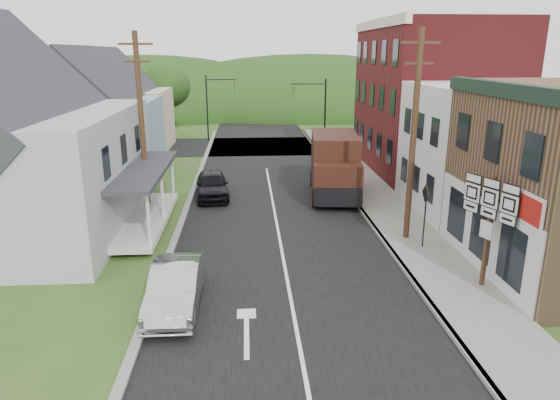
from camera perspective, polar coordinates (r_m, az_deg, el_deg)
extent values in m
plane|color=#2D4719|center=(18.72, 0.77, -8.86)|extent=(120.00, 120.00, 0.00)
cube|color=black|center=(28.07, -0.87, -0.08)|extent=(9.00, 90.00, 0.02)
cube|color=black|center=(44.61, -2.04, 6.18)|extent=(60.00, 9.00, 0.02)
cube|color=slate|center=(27.10, 11.91, -0.89)|extent=(2.80, 55.00, 0.15)
cube|color=slate|center=(26.77, 9.13, -0.96)|extent=(0.20, 55.00, 0.15)
cube|color=slate|center=(26.31, -10.81, -1.39)|extent=(0.30, 55.00, 0.12)
cube|color=silver|center=(27.88, 23.38, 5.32)|extent=(8.00, 7.00, 6.50)
cube|color=maroon|center=(36.28, 16.94, 11.07)|extent=(8.00, 12.00, 10.00)
cube|color=#A1A4A7|center=(25.74, -28.14, 2.73)|extent=(10.00, 12.00, 5.50)
cube|color=#879BB8|center=(35.62, -19.61, 6.67)|extent=(7.00, 8.00, 5.00)
cube|color=beige|center=(44.38, -17.22, 8.67)|extent=(7.00, 8.00, 5.00)
cylinder|color=#472D19|center=(21.81, 14.98, 6.67)|extent=(0.26, 0.26, 9.00)
cube|color=#472D19|center=(21.52, 15.78, 16.94)|extent=(1.60, 0.10, 0.10)
cube|color=#472D19|center=(21.52, 15.61, 14.82)|extent=(1.20, 0.10, 0.10)
cylinder|color=#472D19|center=(25.62, -15.50, 8.03)|extent=(0.26, 0.26, 9.00)
cube|color=#472D19|center=(25.38, -16.20, 16.76)|extent=(1.60, 0.10, 0.10)
cube|color=#472D19|center=(25.38, -16.05, 14.96)|extent=(1.20, 0.10, 0.10)
cylinder|color=black|center=(41.17, 5.15, 9.47)|extent=(0.14, 0.14, 6.00)
cylinder|color=black|center=(40.73, 3.25, 13.11)|extent=(2.80, 0.10, 0.10)
imported|color=olive|center=(40.65, 1.52, 12.14)|extent=(0.16, 0.20, 1.00)
cylinder|color=black|center=(47.76, -8.33, 10.34)|extent=(0.14, 0.14, 6.00)
cylinder|color=black|center=(47.47, -6.73, 13.51)|extent=(2.80, 0.10, 0.10)
imported|color=olive|center=(47.47, -5.21, 12.71)|extent=(0.16, 0.20, 1.00)
cylinder|color=#382616|center=(41.23, -29.32, 6.58)|extent=(0.36, 0.36, 4.76)
cylinder|color=#382616|center=(49.81, -12.80, 9.16)|extent=(0.36, 0.36, 3.92)
ellipsoid|color=black|center=(49.54, -13.02, 12.53)|extent=(4.80, 4.80, 4.08)
ellipsoid|color=black|center=(72.31, -2.80, 10.17)|extent=(90.00, 30.00, 16.00)
imported|color=#B0B0B5|center=(16.71, -11.86, -9.77)|extent=(1.54, 4.39, 1.45)
imported|color=black|center=(28.72, -7.78, 1.71)|extent=(2.19, 4.56, 1.50)
cube|color=black|center=(29.31, 6.19, 4.45)|extent=(3.04, 5.10, 3.20)
cube|color=black|center=(26.65, 6.57, 1.99)|extent=(2.71, 2.03, 2.10)
cube|color=black|center=(26.66, 6.59, 3.95)|extent=(2.45, 1.56, 0.06)
cube|color=black|center=(25.89, 6.68, 0.28)|extent=(2.43, 0.42, 0.99)
cylinder|color=black|center=(26.92, 4.02, 0.26)|extent=(0.41, 1.02, 0.99)
cylinder|color=black|center=(27.10, 8.93, 0.20)|extent=(0.41, 1.02, 0.99)
cylinder|color=black|center=(31.19, 3.78, 2.54)|extent=(0.41, 1.02, 0.99)
cylinder|color=black|center=(31.34, 8.03, 2.48)|extent=(0.41, 1.02, 0.99)
cube|color=#472D19|center=(18.51, 22.67, -3.43)|extent=(0.16, 0.16, 3.93)
cube|color=black|center=(18.11, 22.96, 0.21)|extent=(0.85, 2.11, 0.09)
cube|color=silver|center=(17.46, 24.91, 1.12)|extent=(0.24, 0.58, 0.25)
cube|color=silver|center=(17.58, 24.72, -0.46)|extent=(0.26, 0.64, 0.62)
cube|color=silver|center=(17.72, 24.52, -2.03)|extent=(0.24, 0.58, 0.31)
cube|color=silver|center=(17.95, 23.04, 1.74)|extent=(0.24, 0.58, 0.25)
cube|color=silver|center=(18.07, 22.86, 0.19)|extent=(0.26, 0.64, 0.62)
cube|color=silver|center=(18.21, 22.68, -1.33)|extent=(0.24, 0.58, 0.31)
cube|color=silver|center=(18.47, 21.26, 2.32)|extent=(0.24, 0.58, 0.25)
cube|color=silver|center=(18.59, 21.10, 0.81)|extent=(0.26, 0.64, 0.62)
cube|color=silver|center=(18.72, 20.94, -0.67)|extent=(0.24, 0.58, 0.31)
cube|color=silver|center=(18.40, 22.47, -3.16)|extent=(0.20, 0.48, 0.62)
cylinder|color=black|center=(21.58, 16.20, -1.97)|extent=(0.06, 0.06, 2.55)
cube|color=black|center=(21.25, 16.26, 0.73)|extent=(0.03, 0.75, 0.75)
cube|color=#FCEF0D|center=(21.26, 16.30, 0.74)|extent=(0.03, 0.68, 0.67)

